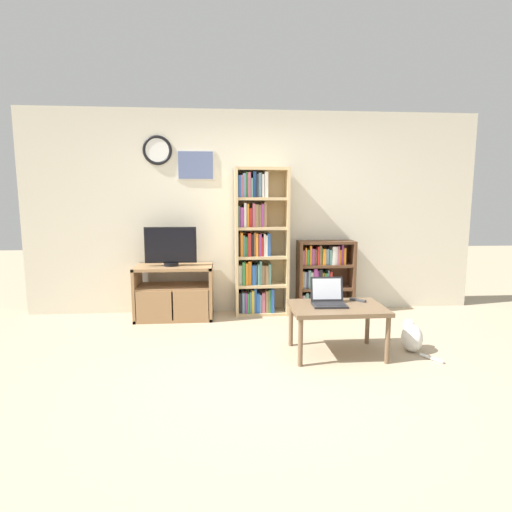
% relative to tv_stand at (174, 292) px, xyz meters
% --- Properties ---
extents(ground_plane, '(18.00, 18.00, 0.00)m').
position_rel_tv_stand_xyz_m(ground_plane, '(1.03, -1.70, -0.33)').
color(ground_plane, tan).
extents(wall_back, '(5.89, 0.09, 2.60)m').
position_rel_tv_stand_xyz_m(wall_back, '(1.02, 0.32, 0.97)').
color(wall_back, beige).
rests_on(wall_back, ground_plane).
extents(tv_stand, '(0.95, 0.49, 0.66)m').
position_rel_tv_stand_xyz_m(tv_stand, '(0.00, 0.00, 0.00)').
color(tv_stand, '#9E754C').
rests_on(tv_stand, ground_plane).
extents(television, '(0.63, 0.18, 0.48)m').
position_rel_tv_stand_xyz_m(television, '(-0.03, 0.01, 0.57)').
color(television, black).
rests_on(television, tv_stand).
extents(bookshelf_tall, '(0.68, 0.31, 1.87)m').
position_rel_tv_stand_xyz_m(bookshelf_tall, '(1.05, 0.13, 0.56)').
color(bookshelf_tall, tan).
rests_on(bookshelf_tall, ground_plane).
extents(bookshelf_short, '(0.73, 0.28, 0.95)m').
position_rel_tv_stand_xyz_m(bookshelf_short, '(1.90, 0.15, 0.14)').
color(bookshelf_short, brown).
rests_on(bookshelf_short, ground_plane).
extents(coffee_table, '(0.88, 0.59, 0.48)m').
position_rel_tv_stand_xyz_m(coffee_table, '(1.69, -1.31, 0.09)').
color(coffee_table, brown).
rests_on(coffee_table, ground_plane).
extents(laptop, '(0.33, 0.29, 0.25)m').
position_rel_tv_stand_xyz_m(laptop, '(1.61, -1.26, 0.20)').
color(laptop, '#232326').
rests_on(laptop, coffee_table).
extents(remote_near_laptop, '(0.15, 0.14, 0.02)m').
position_rel_tv_stand_xyz_m(remote_near_laptop, '(1.94, -1.16, 0.15)').
color(remote_near_laptop, '#38383A').
rests_on(remote_near_laptop, coffee_table).
extents(cat, '(0.27, 0.45, 0.31)m').
position_rel_tv_stand_xyz_m(cat, '(2.44, -1.30, -0.19)').
color(cat, white).
rests_on(cat, ground_plane).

